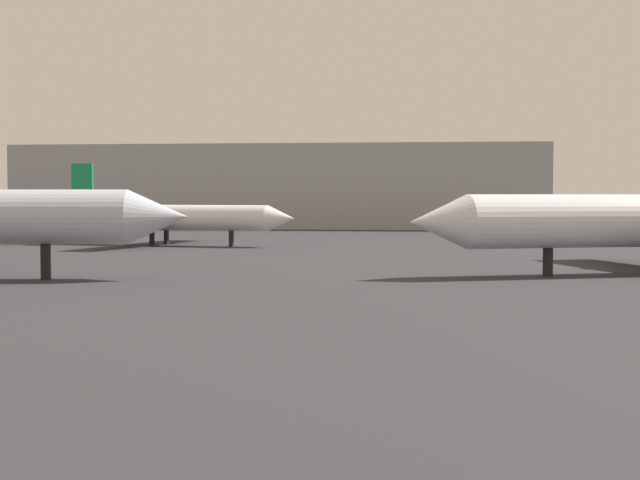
{
  "coord_description": "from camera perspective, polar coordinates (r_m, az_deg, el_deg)",
  "views": [
    {
      "loc": [
        3.91,
        -7.66,
        4.82
      ],
      "look_at": [
        -2.65,
        46.92,
        2.15
      ],
      "focal_mm": 54.16,
      "sensor_mm": 36.0,
      "label": 1
    }
  ],
  "objects": [
    {
      "name": "terminal_building",
      "position": [
        140.05,
        -2.1,
        3.15
      ],
      "size": [
        73.44,
        23.54,
        11.49
      ],
      "primitive_type": "cube",
      "color": "#999EA3",
      "rests_on": "ground_plane"
    },
    {
      "name": "airplane_far_left",
      "position": [
        90.46,
        -9.08,
        1.32
      ],
      "size": [
        24.76,
        20.51,
        7.67
      ],
      "rotation": [
        0.0,
        0.0,
        -0.2
      ],
      "color": "white",
      "rests_on": "ground_plane"
    }
  ]
}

